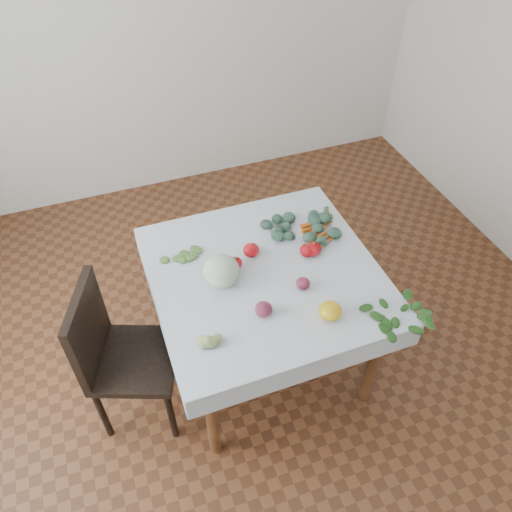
{
  "coord_description": "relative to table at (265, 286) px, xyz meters",
  "views": [
    {
      "loc": [
        -0.65,
        -1.61,
        2.57
      ],
      "look_at": [
        -0.03,
        0.07,
        0.82
      ],
      "focal_mm": 35.0,
      "sensor_mm": 36.0,
      "label": 1
    }
  ],
  "objects": [
    {
      "name": "kale_bunch",
      "position": [
        0.28,
        0.21,
        0.12
      ],
      "size": [
        0.33,
        0.31,
        0.04
      ],
      "color": "#365944",
      "rests_on": "tablecloth"
    },
    {
      "name": "heirloom_back",
      "position": [
        -0.22,
        0.06,
        0.14
      ],
      "size": [
        0.14,
        0.14,
        0.08
      ],
      "primitive_type": "ellipsoid",
      "rotation": [
        0.0,
        0.0,
        -0.27
      ],
      "color": "yellow",
      "rests_on": "tablecloth"
    },
    {
      "name": "ground",
      "position": [
        0.0,
        0.0,
        -0.65
      ],
      "size": [
        4.0,
        4.0,
        0.0
      ],
      "primitive_type": "plane",
      "color": "brown"
    },
    {
      "name": "tablecloth",
      "position": [
        0.0,
        0.0,
        0.1
      ],
      "size": [
        1.12,
        1.12,
        0.01
      ],
      "primitive_type": "cube",
      "color": "white",
      "rests_on": "table"
    },
    {
      "name": "cabbage",
      "position": [
        -0.22,
        0.01,
        0.18
      ],
      "size": [
        0.2,
        0.2,
        0.16
      ],
      "primitive_type": "ellipsoid",
      "rotation": [
        0.0,
        0.0,
        0.11
      ],
      "color": "#AEC4A4",
      "rests_on": "tablecloth"
    },
    {
      "name": "onion_b",
      "position": [
        -0.1,
        -0.25,
        0.14
      ],
      "size": [
        0.09,
        0.09,
        0.07
      ],
      "primitive_type": "ellipsoid",
      "rotation": [
        0.0,
        0.0,
        0.14
      ],
      "color": "maroon",
      "rests_on": "tablecloth"
    },
    {
      "name": "tomato_c",
      "position": [
        -0.03,
        0.14,
        0.14
      ],
      "size": [
        0.1,
        0.1,
        0.07
      ],
      "primitive_type": "ellipsoid",
      "rotation": [
        0.0,
        0.0,
        0.19
      ],
      "color": "red",
      "rests_on": "tablecloth"
    },
    {
      "name": "tomato_a",
      "position": [
        -0.13,
        0.09,
        0.13
      ],
      "size": [
        0.09,
        0.09,
        0.06
      ],
      "primitive_type": "ellipsoid",
      "rotation": [
        0.0,
        0.0,
        0.42
      ],
      "color": "red",
      "rests_on": "tablecloth"
    },
    {
      "name": "carrot_bunch",
      "position": [
        0.39,
        0.17,
        0.12
      ],
      "size": [
        0.2,
        0.23,
        0.03
      ],
      "color": "#EF521A",
      "rests_on": "tablecloth"
    },
    {
      "name": "tomatillo_cluster",
      "position": [
        -0.36,
        -0.35,
        0.13
      ],
      "size": [
        0.11,
        0.12,
        0.05
      ],
      "color": "#9FB468",
      "rests_on": "tablecloth"
    },
    {
      "name": "chair",
      "position": [
        -0.8,
        -0.03,
        -0.13
      ],
      "size": [
        0.53,
        0.53,
        0.91
      ],
      "color": "black",
      "rests_on": "ground"
    },
    {
      "name": "table",
      "position": [
        0.0,
        0.0,
        0.0
      ],
      "size": [
        1.0,
        1.0,
        0.75
      ],
      "color": "brown",
      "rests_on": "ground"
    },
    {
      "name": "tomato_d",
      "position": [
        0.28,
        0.04,
        0.14
      ],
      "size": [
        0.11,
        0.11,
        0.07
      ],
      "primitive_type": "ellipsoid",
      "rotation": [
        0.0,
        0.0,
        -0.36
      ],
      "color": "red",
      "rests_on": "tablecloth"
    },
    {
      "name": "back_wall",
      "position": [
        0.0,
        2.0,
        0.7
      ],
      "size": [
        4.0,
        0.04,
        2.7
      ],
      "primitive_type": "cube",
      "color": "white",
      "rests_on": "ground"
    },
    {
      "name": "basil_bunch",
      "position": [
        0.48,
        -0.47,
        0.11
      ],
      "size": [
        0.26,
        0.22,
        0.01
      ],
      "color": "#255219",
      "rests_on": "tablecloth"
    },
    {
      "name": "onion_a",
      "position": [
        0.13,
        -0.16,
        0.13
      ],
      "size": [
        0.08,
        0.08,
        0.06
      ],
      "primitive_type": "ellipsoid",
      "rotation": [
        0.0,
        0.0,
        -0.26
      ],
      "color": "maroon",
      "rests_on": "tablecloth"
    },
    {
      "name": "heirloom_front",
      "position": [
        0.18,
        -0.36,
        0.14
      ],
      "size": [
        0.12,
        0.12,
        0.08
      ],
      "primitive_type": "ellipsoid",
      "rotation": [
        0.0,
        0.0,
        -0.14
      ],
      "color": "yellow",
      "rests_on": "tablecloth"
    },
    {
      "name": "tomato_b",
      "position": [
        0.25,
        0.04,
        0.14
      ],
      "size": [
        0.08,
        0.08,
        0.07
      ],
      "primitive_type": "ellipsoid",
      "rotation": [
        0.0,
        0.0,
        -0.06
      ],
      "color": "red",
      "rests_on": "tablecloth"
    },
    {
      "name": "dill_bunch",
      "position": [
        -0.37,
        0.29,
        0.11
      ],
      "size": [
        0.21,
        0.15,
        0.02
      ],
      "color": "#5F873E",
      "rests_on": "tablecloth"
    }
  ]
}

